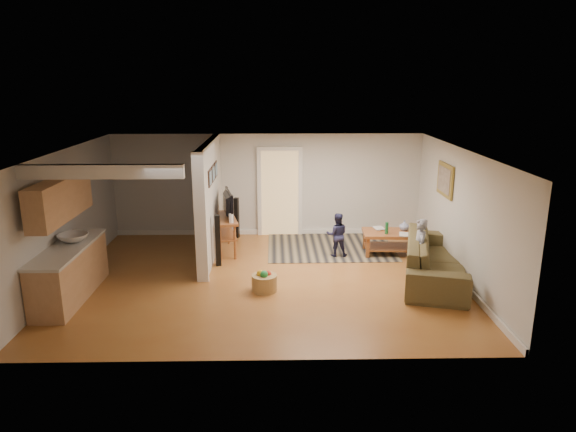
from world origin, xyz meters
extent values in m
plane|color=#955426|center=(0.00, 0.00, 0.00)|extent=(7.50, 7.50, 0.00)
cube|color=silver|center=(0.00, 3.00, 1.25)|extent=(7.50, 0.04, 2.50)
cube|color=silver|center=(-3.75, 0.00, 1.25)|extent=(0.04, 6.00, 2.50)
cube|color=silver|center=(3.75, 0.00, 1.25)|extent=(0.04, 6.00, 2.50)
cube|color=white|center=(0.00, 0.00, 2.50)|extent=(7.50, 6.00, 0.04)
cube|color=silver|center=(-1.20, 1.45, 1.25)|extent=(0.15, 3.10, 2.50)
cube|color=white|center=(-1.20, -0.10, 1.25)|extent=(0.22, 0.10, 2.50)
cube|color=white|center=(0.00, 2.97, 0.06)|extent=(7.50, 0.04, 0.12)
cube|color=white|center=(3.72, 0.00, 0.06)|extent=(0.04, 6.00, 0.12)
cube|color=#D8B272|center=(0.30, 2.94, 1.05)|extent=(0.90, 0.06, 2.10)
cube|color=tan|center=(-3.43, -0.80, 0.45)|extent=(0.60, 2.20, 0.90)
cube|color=beige|center=(-3.43, -0.80, 0.92)|extent=(0.64, 2.24, 0.05)
cube|color=tan|center=(-3.45, -0.80, 1.80)|extent=(0.35, 2.00, 0.70)
imported|color=silver|center=(-3.43, -0.50, 0.94)|extent=(0.54, 0.54, 0.19)
cube|color=black|center=(-1.11, 0.80, 1.85)|extent=(0.03, 0.40, 0.34)
cube|color=black|center=(-1.11, 1.30, 1.85)|extent=(0.03, 0.40, 0.34)
cube|color=black|center=(-1.11, 1.80, 1.85)|extent=(0.03, 0.40, 0.34)
cube|color=olive|center=(3.71, 1.00, 1.75)|extent=(0.04, 0.90, 0.68)
cube|color=black|center=(1.46, 1.89, 0.01)|extent=(2.88, 2.12, 0.01)
imported|color=#494424|center=(3.30, -0.05, 0.00)|extent=(1.78, 2.98, 0.82)
cube|color=brown|center=(2.78, 1.42, 0.47)|extent=(1.34, 0.83, 0.06)
cube|color=silver|center=(2.78, 1.42, 0.48)|extent=(0.84, 0.50, 0.02)
cube|color=brown|center=(2.78, 1.42, 0.16)|extent=(1.22, 0.72, 0.03)
cube|color=brown|center=(2.19, 1.16, 0.24)|extent=(0.08, 0.08, 0.47)
cube|color=brown|center=(3.33, 1.09, 0.24)|extent=(0.08, 0.08, 0.47)
cube|color=brown|center=(2.23, 1.76, 0.24)|extent=(0.08, 0.08, 0.47)
cube|color=brown|center=(3.37, 1.69, 0.24)|extent=(0.08, 0.08, 0.47)
imported|color=#284495|center=(3.06, 1.54, 0.51)|extent=(0.23, 0.23, 0.23)
cylinder|color=#135327|center=(2.61, 1.27, 0.64)|extent=(0.07, 0.07, 0.26)
imported|color=#998C4C|center=(2.41, 1.64, 0.51)|extent=(0.27, 0.33, 0.03)
imported|color=#66594C|center=(2.87, 1.20, 0.51)|extent=(0.30, 0.36, 0.02)
cube|color=brown|center=(-0.95, 1.65, 0.78)|extent=(0.74, 1.35, 0.05)
cube|color=brown|center=(-0.95, 1.65, 0.43)|extent=(0.66, 1.23, 0.03)
cylinder|color=brown|center=(-0.99, 1.08, 0.39)|extent=(0.05, 0.05, 0.79)
cylinder|color=brown|center=(-1.22, 2.16, 0.39)|extent=(0.05, 0.05, 0.79)
cylinder|color=brown|center=(-0.68, 1.14, 0.39)|extent=(0.05, 0.05, 0.79)
cylinder|color=brown|center=(-0.91, 2.22, 0.39)|extent=(0.05, 0.05, 0.79)
imported|color=black|center=(-0.93, 1.65, 0.80)|extent=(0.35, 1.03, 0.59)
cylinder|color=white|center=(-0.74, 1.21, 0.90)|extent=(0.11, 0.11, 0.19)
cube|color=black|center=(-1.00, 0.76, 0.54)|extent=(0.13, 0.13, 1.09)
cube|color=black|center=(-0.75, 2.70, 0.50)|extent=(0.13, 0.13, 1.00)
cylinder|color=olive|center=(-0.01, -0.58, 0.15)|extent=(0.46, 0.46, 0.30)
sphere|color=red|center=(0.05, -0.54, 0.30)|extent=(0.14, 0.14, 0.14)
sphere|color=gold|center=(-0.08, -0.56, 0.32)|extent=(0.14, 0.14, 0.14)
sphere|color=green|center=(-0.01, -0.64, 0.34)|extent=(0.14, 0.14, 0.14)
imported|color=gray|center=(2.95, -0.08, 0.00)|extent=(0.30, 0.45, 1.21)
imported|color=#1F2142|center=(1.53, 1.30, 0.00)|extent=(0.48, 0.38, 0.97)
camera|label=1|loc=(0.24, -9.35, 3.78)|focal=32.00mm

